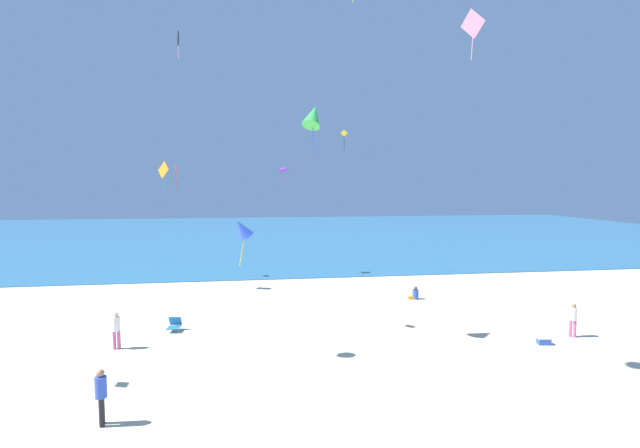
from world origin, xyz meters
TOP-DOWN VIEW (x-y plane):
  - ground_plane at (0.00, 10.00)m, footprint 120.00×120.00m
  - ocean_water at (0.00, 49.79)m, footprint 120.00×60.00m
  - beach_chair_mid_beach at (-6.17, 9.27)m, footprint 0.61×0.75m
  - cooler_box at (9.03, 5.28)m, footprint 0.56×0.40m
  - person_0 at (-8.06, 7.23)m, footprint 0.35×0.35m
  - person_1 at (-6.76, 1.13)m, footprint 0.37×0.37m
  - person_2 at (10.82, 5.97)m, footprint 0.41×0.41m
  - person_3 at (6.41, 13.25)m, footprint 0.62×0.39m
  - kite_yellow at (3.89, 21.39)m, footprint 0.51×0.21m
  - kite_blue at (-3.06, 5.38)m, footprint 1.00×0.82m
  - kite_purple at (-0.54, 21.52)m, footprint 0.85×0.83m
  - kite_pink at (5.57, 5.23)m, footprint 0.54×0.95m
  - kite_red at (-7.80, 21.23)m, footprint 0.18×0.76m
  - kite_black at (-5.64, 8.85)m, footprint 0.19×0.61m
  - kite_orange at (-7.94, 17.48)m, footprint 0.76×0.80m
  - kite_green at (-0.19, 7.19)m, footprint 1.25×1.33m

SIDE VIEW (x-z plane):
  - ground_plane at x=0.00m, z-range 0.00..0.00m
  - ocean_water at x=0.00m, z-range 0.00..0.05m
  - cooler_box at x=9.03m, z-range 0.00..0.28m
  - person_3 at x=6.41m, z-range -0.10..0.64m
  - beach_chair_mid_beach at x=-6.17m, z-range -0.03..0.59m
  - person_2 at x=10.82m, z-range 0.11..1.58m
  - person_0 at x=-8.06m, z-range 0.11..1.60m
  - person_1 at x=-6.76m, z-range 0.12..1.68m
  - kite_blue at x=-3.06m, z-range 3.98..5.82m
  - kite_orange at x=-7.94m, z-range 6.53..8.19m
  - kite_red at x=-7.80m, z-range 6.59..8.37m
  - kite_purple at x=-0.54m, z-range 7.03..8.14m
  - kite_green at x=-0.19m, z-range 8.30..10.22m
  - kite_yellow at x=3.89m, z-range 9.32..10.80m
  - kite_pink at x=5.57m, z-range 11.53..13.38m
  - kite_black at x=-5.64m, z-range 11.96..13.09m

